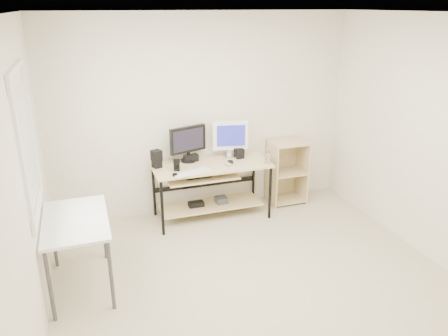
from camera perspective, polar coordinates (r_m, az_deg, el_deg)
room at (r=3.92m, az=3.23°, el=0.46°), size 4.01×4.01×2.62m
desk at (r=5.66m, az=-1.92°, el=-1.48°), size 1.50×0.65×0.75m
side_table at (r=4.45m, az=-18.76°, el=-7.25°), size 0.60×1.00×0.75m
shelf_unit at (r=6.24m, az=8.05°, el=-0.38°), size 0.50×0.40×0.90m
black_monitor at (r=5.62m, az=-4.72°, el=3.46°), size 0.50×0.21×0.46m
white_imac at (r=5.75m, az=0.85°, el=4.16°), size 0.47×0.15×0.50m
keyboard at (r=5.29m, az=-4.19°, el=-0.59°), size 0.48×0.27×0.02m
mouse at (r=5.53m, az=0.53°, el=0.52°), size 0.10×0.12×0.04m
center_speaker at (r=5.67m, az=-4.34°, el=1.29°), size 0.20×0.12×0.09m
speaker_left at (r=5.49m, az=-8.80°, el=1.23°), size 0.14×0.14×0.22m
speaker_right at (r=5.79m, az=1.99°, el=1.92°), size 0.12×0.12×0.13m
audio_controller at (r=5.36m, az=-6.19°, el=0.37°), size 0.09×0.07×0.15m
volume_puck at (r=5.22m, az=-6.44°, el=-0.90°), size 0.07×0.07×0.03m
smartphone at (r=5.65m, az=0.84°, el=0.82°), size 0.10×0.14×0.01m
coaster at (r=5.65m, az=5.67°, el=0.70°), size 0.10×0.10×0.01m
drinking_glass at (r=5.62m, az=5.70°, el=1.39°), size 0.08×0.08×0.14m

